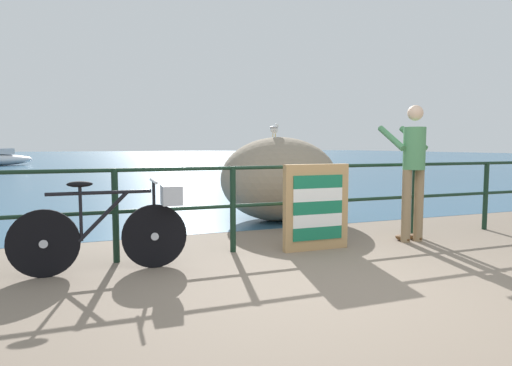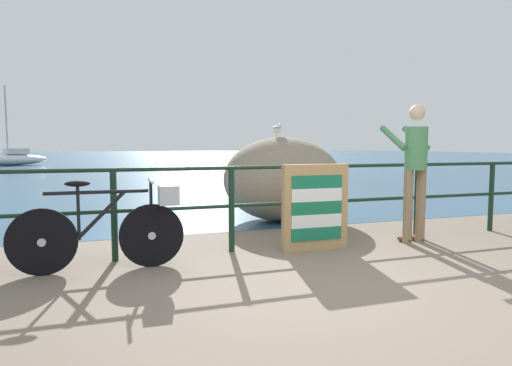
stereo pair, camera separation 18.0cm
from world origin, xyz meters
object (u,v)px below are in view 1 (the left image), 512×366
(bicycle, at_px, (117,225))
(folded_deckchair_stack, at_px, (316,207))
(person_at_railing, at_px, (413,166))
(breakwater_boulder_main, at_px, (279,179))
(seagull, at_px, (274,129))

(bicycle, distance_m, folded_deckchair_stack, 2.31)
(person_at_railing, height_order, breakwater_boulder_main, person_at_railing)
(folded_deckchair_stack, xyz_separation_m, seagull, (0.37, 2.17, 1.02))
(breakwater_boulder_main, distance_m, seagull, 0.85)
(breakwater_boulder_main, xyz_separation_m, seagull, (-0.06, 0.08, 0.84))
(person_at_railing, distance_m, seagull, 2.48)
(seagull, bearing_deg, bicycle, 173.03)
(bicycle, bearing_deg, folded_deckchair_stack, 3.68)
(person_at_railing, relative_size, breakwater_boulder_main, 0.89)
(bicycle, relative_size, breakwater_boulder_main, 0.85)
(seagull, bearing_deg, breakwater_boulder_main, -97.18)
(person_at_railing, distance_m, folded_deckchair_stack, 1.48)
(person_at_railing, relative_size, seagull, 6.04)
(bicycle, bearing_deg, seagull, 41.44)
(person_at_railing, xyz_separation_m, folded_deckchair_stack, (-1.40, 0.02, -0.47))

